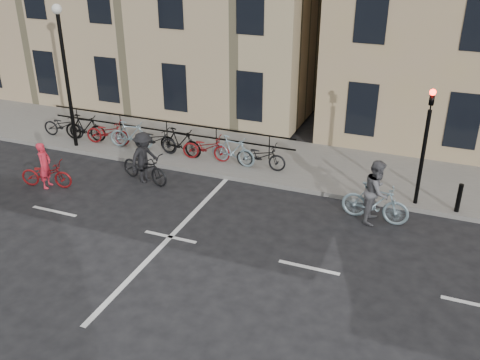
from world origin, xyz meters
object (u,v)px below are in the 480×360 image
at_px(lamp_post, 64,60).
at_px(cyclist_pink, 46,172).
at_px(traffic_light, 426,133).
at_px(cyclist_grey, 376,197).
at_px(cyclist_dark, 144,162).

relative_size(lamp_post, cyclist_pink, 2.86).
distance_m(traffic_light, cyclist_grey, 2.37).
bearing_deg(cyclist_dark, cyclist_grey, -74.80).
relative_size(lamp_post, cyclist_dark, 2.53).
distance_m(cyclist_pink, cyclist_dark, 3.23).
xyz_separation_m(cyclist_pink, cyclist_dark, (2.82, 1.57, 0.15)).
bearing_deg(lamp_post, cyclist_dark, -20.80).
bearing_deg(cyclist_pink, lamp_post, 8.04).
distance_m(cyclist_grey, cyclist_dark, 7.64).
bearing_deg(lamp_post, cyclist_grey, -6.61).
height_order(cyclist_pink, cyclist_dark, cyclist_dark).
xyz_separation_m(cyclist_grey, cyclist_dark, (-7.64, -0.17, -0.08)).
relative_size(lamp_post, cyclist_grey, 2.61).
relative_size(cyclist_pink, cyclist_dark, 0.88).
relative_size(cyclist_pink, cyclist_grey, 0.91).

